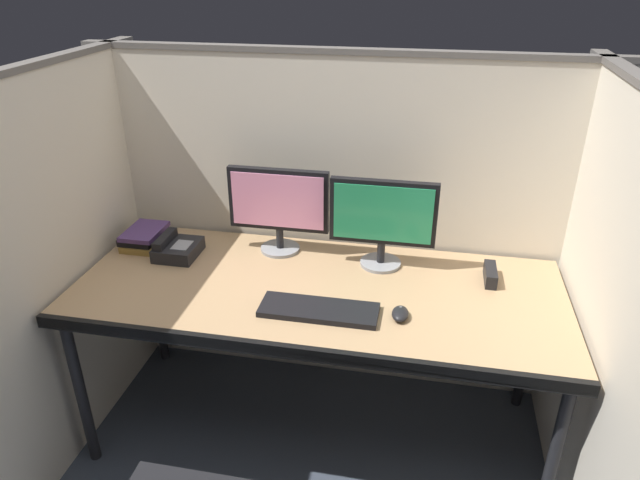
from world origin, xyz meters
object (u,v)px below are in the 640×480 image
Objects in this scene: desk at (317,299)px; keyboard_main at (319,310)px; monitor_left at (279,205)px; computer_mouse at (400,314)px; desk_phone at (177,248)px; book_stack at (145,237)px; monitor_right at (383,218)px; red_stapler at (490,274)px.

keyboard_main is at bearing -76.06° from desk.
computer_mouse is at bearing -37.41° from monitor_left.
desk_phone is 0.20m from book_stack.
desk is at bearing -14.98° from book_stack.
desk is at bearing 103.94° from keyboard_main.
monitor_right is 2.26× the size of desk_phone.
monitor_left is 1.00× the size of monitor_right.
keyboard_main is at bearing -23.84° from book_stack.
monitor_left is 0.63m from book_stack.
computer_mouse is 1.21m from book_stack.
computer_mouse is 0.64× the size of red_stapler.
computer_mouse is at bearing -16.55° from desk_phone.
monitor_left is at bearing 142.59° from computer_mouse.
book_stack is (-0.87, 0.38, 0.03)m from keyboard_main.
desk_phone is (-0.64, 0.15, 0.08)m from desk.
desk_phone is (-0.68, 0.31, 0.02)m from keyboard_main.
red_stapler is (0.66, 0.19, 0.08)m from desk.
monitor_left is at bearing 17.55° from desk_phone.
computer_mouse is 1.02m from desk_phone.
desk is 8.56× the size of book_stack.
desk_phone is at bearing -174.29° from monitor_right.
desk_phone reaches higher than desk.
monitor_right is at bearing 46.89° from desk.
monitor_left reaches higher than desk.
desk is at bearing -52.00° from monitor_left.
red_stapler is (0.44, -0.05, -0.19)m from monitor_right.
book_stack is (-0.61, -0.06, -0.18)m from monitor_left.
book_stack is at bearing 178.85° from red_stapler.
book_stack reaches higher than keyboard_main.
desk_phone is at bearing -20.96° from book_stack.
keyboard_main is (-0.18, -0.40, -0.20)m from monitor_right.
computer_mouse is 0.47m from red_stapler.
red_stapler is at bearing -1.15° from book_stack.
computer_mouse is at bearing 4.61° from keyboard_main.
computer_mouse is at bearing -73.98° from monitor_right.
monitor_left is 0.91m from red_stapler.
desk_phone is at bearing -162.45° from monitor_left.
keyboard_main reaches higher than desk.
monitor_right reaches higher than computer_mouse.
monitor_right is 0.44m from computer_mouse.
desk_phone is (-0.87, -0.09, -0.18)m from monitor_right.
desk_phone reaches higher than book_stack.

